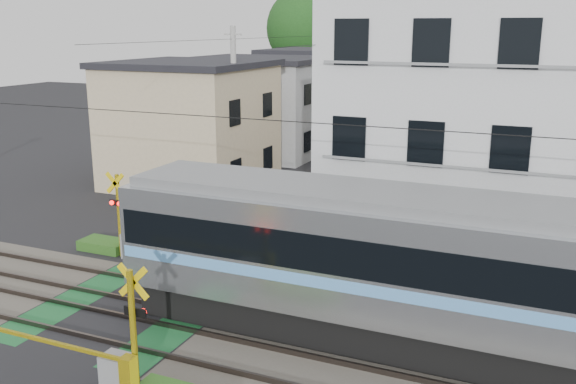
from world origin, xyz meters
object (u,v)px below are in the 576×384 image
at_px(crossing_signal_near, 119,365).
at_px(pedestrian, 405,127).
at_px(apartment_block, 485,123).
at_px(crossing_signal_far, 131,238).

bearing_deg(crossing_signal_near, pedestrian, 93.64).
height_order(crossing_signal_near, apartment_block, apartment_block).
bearing_deg(pedestrian, crossing_signal_far, 85.94).
xyz_separation_m(crossing_signal_far, pedestrian, (2.90, 28.42, 0.13)).
height_order(crossing_signal_near, pedestrian, crossing_signal_near).
bearing_deg(crossing_signal_near, crossing_signal_far, 125.29).
bearing_deg(apartment_block, crossing_signal_near, -114.22).
distance_m(crossing_signal_near, apartment_block, 14.95).
bearing_deg(pedestrian, crossing_signal_near, 95.41).
xyz_separation_m(crossing_signal_far, apartment_block, (11.09, 5.84, 3.94)).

